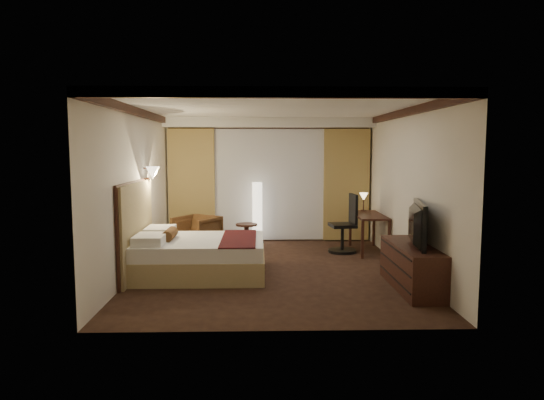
{
  "coord_description": "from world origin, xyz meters",
  "views": [
    {
      "loc": [
        -0.22,
        -8.0,
        2.03
      ],
      "look_at": [
        0.0,
        0.4,
        1.15
      ],
      "focal_mm": 32.0,
      "sensor_mm": 36.0,
      "label": 1
    }
  ],
  "objects_px": {
    "bed": "(201,257)",
    "floor_lamp": "(257,213)",
    "desk": "(369,233)",
    "office_chair": "(343,223)",
    "side_table": "(247,235)",
    "dresser": "(412,267)",
    "armchair": "(197,231)",
    "television": "(411,222)"
  },
  "relations": [
    {
      "from": "floor_lamp",
      "to": "dresser",
      "type": "distance_m",
      "value": 4.18
    },
    {
      "from": "bed",
      "to": "television",
      "type": "height_order",
      "value": "television"
    },
    {
      "from": "desk",
      "to": "office_chair",
      "type": "distance_m",
      "value": 0.57
    },
    {
      "from": "armchair",
      "to": "desk",
      "type": "relative_size",
      "value": 0.59
    },
    {
      "from": "bed",
      "to": "dresser",
      "type": "bearing_deg",
      "value": -15.38
    },
    {
      "from": "side_table",
      "to": "dresser",
      "type": "xyz_separation_m",
      "value": [
        2.49,
        -3.09,
        0.08
      ]
    },
    {
      "from": "bed",
      "to": "floor_lamp",
      "type": "bearing_deg",
      "value": 71.0
    },
    {
      "from": "bed",
      "to": "floor_lamp",
      "type": "xyz_separation_m",
      "value": [
        0.9,
        2.62,
        0.37
      ]
    },
    {
      "from": "armchair",
      "to": "side_table",
      "type": "relative_size",
      "value": 1.57
    },
    {
      "from": "floor_lamp",
      "to": "desk",
      "type": "bearing_deg",
      "value": -22.35
    },
    {
      "from": "side_table",
      "to": "armchair",
      "type": "bearing_deg",
      "value": -162.72
    },
    {
      "from": "armchair",
      "to": "floor_lamp",
      "type": "height_order",
      "value": "floor_lamp"
    },
    {
      "from": "armchair",
      "to": "television",
      "type": "distance_m",
      "value": 4.47
    },
    {
      "from": "side_table",
      "to": "desk",
      "type": "distance_m",
      "value": 2.49
    },
    {
      "from": "office_chair",
      "to": "dresser",
      "type": "bearing_deg",
      "value": -84.05
    },
    {
      "from": "floor_lamp",
      "to": "dresser",
      "type": "xyz_separation_m",
      "value": [
        2.27,
        -3.49,
        -0.35
      ]
    },
    {
      "from": "side_table",
      "to": "desk",
      "type": "relative_size",
      "value": 0.37
    },
    {
      "from": "bed",
      "to": "office_chair",
      "type": "height_order",
      "value": "office_chair"
    },
    {
      "from": "office_chair",
      "to": "television",
      "type": "distance_m",
      "value": 2.62
    },
    {
      "from": "floor_lamp",
      "to": "television",
      "type": "distance_m",
      "value": 4.16
    },
    {
      "from": "dresser",
      "to": "television",
      "type": "height_order",
      "value": "television"
    },
    {
      "from": "bed",
      "to": "desk",
      "type": "height_order",
      "value": "desk"
    },
    {
      "from": "floor_lamp",
      "to": "television",
      "type": "xyz_separation_m",
      "value": [
        2.24,
        -3.49,
        0.32
      ]
    },
    {
      "from": "armchair",
      "to": "desk",
      "type": "xyz_separation_m",
      "value": [
        3.43,
        -0.2,
        -0.01
      ]
    },
    {
      "from": "floor_lamp",
      "to": "television",
      "type": "relative_size",
      "value": 1.13
    },
    {
      "from": "office_chair",
      "to": "dresser",
      "type": "distance_m",
      "value": 2.61
    },
    {
      "from": "office_chair",
      "to": "side_table",
      "type": "bearing_deg",
      "value": 156.77
    },
    {
      "from": "bed",
      "to": "floor_lamp",
      "type": "height_order",
      "value": "floor_lamp"
    },
    {
      "from": "bed",
      "to": "television",
      "type": "xyz_separation_m",
      "value": [
        3.14,
        -0.87,
        0.69
      ]
    },
    {
      "from": "floor_lamp",
      "to": "office_chair",
      "type": "height_order",
      "value": "floor_lamp"
    },
    {
      "from": "desk",
      "to": "dresser",
      "type": "distance_m",
      "value": 2.58
    },
    {
      "from": "desk",
      "to": "dresser",
      "type": "height_order",
      "value": "desk"
    },
    {
      "from": "side_table",
      "to": "office_chair",
      "type": "height_order",
      "value": "office_chair"
    },
    {
      "from": "desk",
      "to": "dresser",
      "type": "xyz_separation_m",
      "value": [
        0.05,
        -2.58,
        -0.05
      ]
    },
    {
      "from": "floor_lamp",
      "to": "armchair",
      "type": "bearing_deg",
      "value": -149.61
    },
    {
      "from": "bed",
      "to": "office_chair",
      "type": "xyz_separation_m",
      "value": [
        2.59,
        1.66,
        0.28
      ]
    },
    {
      "from": "side_table",
      "to": "office_chair",
      "type": "bearing_deg",
      "value": -16.26
    },
    {
      "from": "floor_lamp",
      "to": "office_chair",
      "type": "bearing_deg",
      "value": -29.7
    },
    {
      "from": "armchair",
      "to": "dresser",
      "type": "height_order",
      "value": "armchair"
    },
    {
      "from": "desk",
      "to": "television",
      "type": "bearing_deg",
      "value": -89.56
    },
    {
      "from": "floor_lamp",
      "to": "office_chair",
      "type": "distance_m",
      "value": 1.94
    },
    {
      "from": "dresser",
      "to": "office_chair",
      "type": "bearing_deg",
      "value": 102.92
    }
  ]
}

